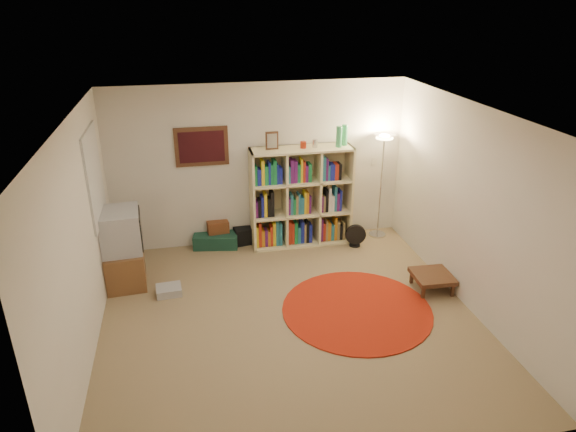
# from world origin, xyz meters

# --- Properties ---
(room) EXTENTS (4.54, 4.54, 2.54)m
(room) POSITION_xyz_m (-0.05, 0.05, 1.26)
(room) COLOR #8B7451
(room) RESTS_ON ground
(bookshelf) EXTENTS (1.55, 0.44, 1.86)m
(bookshelf) POSITION_xyz_m (0.58, 2.02, 0.75)
(bookshelf) COLOR beige
(bookshelf) RESTS_ON ground
(floor_lamp) EXTENTS (0.38, 0.38, 1.70)m
(floor_lamp) POSITION_xyz_m (1.90, 2.01, 1.41)
(floor_lamp) COLOR silver
(floor_lamp) RESTS_ON ground
(floor_fan) EXTENTS (0.32, 0.19, 0.36)m
(floor_fan) POSITION_xyz_m (1.41, 1.70, 0.18)
(floor_fan) COLOR black
(floor_fan) RESTS_ON ground
(tv_stand) EXTENTS (0.56, 0.76, 1.06)m
(tv_stand) POSITION_xyz_m (-2.01, 1.30, 0.51)
(tv_stand) COLOR brown
(tv_stand) RESTS_ON ground
(dvd_box) EXTENTS (0.34, 0.29, 0.11)m
(dvd_box) POSITION_xyz_m (-1.45, 0.87, 0.05)
(dvd_box) COLOR #B1B0B5
(dvd_box) RESTS_ON ground
(suitcase) EXTENTS (0.75, 0.55, 0.22)m
(suitcase) POSITION_xyz_m (-0.72, 2.19, 0.11)
(suitcase) COLOR #153B2D
(suitcase) RESTS_ON ground
(wicker_basket) EXTENTS (0.35, 0.27, 0.19)m
(wicker_basket) POSITION_xyz_m (-0.69, 2.20, 0.31)
(wicker_basket) COLOR brown
(wicker_basket) RESTS_ON suitcase
(duffel_bag) EXTENTS (0.43, 0.37, 0.27)m
(duffel_bag) POSITION_xyz_m (-0.25, 2.22, 0.13)
(duffel_bag) COLOR black
(duffel_bag) RESTS_ON ground
(paper_towel) EXTENTS (0.13, 0.13, 0.22)m
(paper_towel) POSITION_xyz_m (-0.11, 2.00, 0.11)
(paper_towel) COLOR white
(paper_towel) RESTS_ON ground
(red_rug) EXTENTS (1.88, 1.88, 0.02)m
(red_rug) POSITION_xyz_m (0.86, -0.00, 0.01)
(red_rug) COLOR #971B0A
(red_rug) RESTS_ON ground
(side_table) EXTENTS (0.53, 0.53, 0.23)m
(side_table) POSITION_xyz_m (2.00, 0.26, 0.19)
(side_table) COLOR #422517
(side_table) RESTS_ON ground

